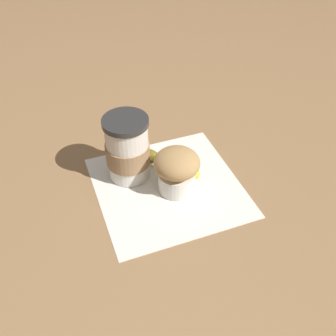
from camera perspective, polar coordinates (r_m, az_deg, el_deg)
name	(u,v)px	position (r m, az deg, el deg)	size (l,w,h in m)	color
ground_plane	(168,187)	(0.75, 0.00, -2.74)	(3.00, 3.00, 0.00)	#936D47
paper_napkin	(168,187)	(0.75, 0.00, -2.70)	(0.27, 0.27, 0.00)	white
coffee_cup	(128,149)	(0.74, -5.89, 2.72)	(0.08, 0.08, 0.13)	silver
muffin	(177,169)	(0.71, 1.27, -0.20)	(0.08, 0.08, 0.09)	white
banana	(170,161)	(0.78, 0.31, 0.97)	(0.11, 0.12, 0.03)	yellow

